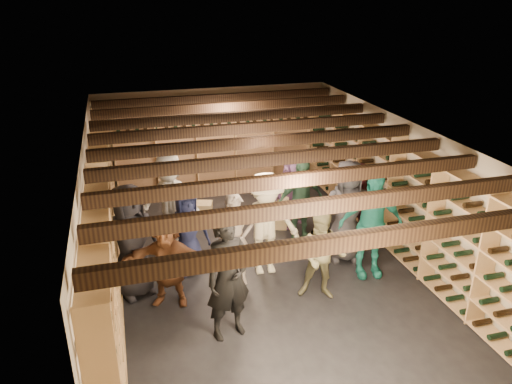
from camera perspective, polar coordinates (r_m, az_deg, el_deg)
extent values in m
plane|color=black|center=(9.04, 0.45, -8.08)|extent=(8.00, 8.00, 0.00)
cube|color=tan|center=(12.16, -4.82, 6.22)|extent=(5.50, 0.02, 2.40)
cube|color=tan|center=(5.33, 13.17, -17.97)|extent=(5.50, 0.02, 2.40)
cube|color=tan|center=(8.23, -18.28, -3.14)|extent=(0.02, 8.00, 2.40)
cube|color=tan|center=(9.58, 16.48, 0.74)|extent=(0.02, 8.00, 2.40)
cube|color=beige|center=(8.09, 0.50, 6.70)|extent=(5.50, 8.00, 0.01)
cube|color=black|center=(5.10, 11.58, -5.42)|extent=(5.40, 0.12, 0.18)
cube|color=black|center=(5.81, 7.74, -1.55)|extent=(5.40, 0.12, 0.18)
cube|color=black|center=(6.55, 4.77, 1.46)|extent=(5.40, 0.12, 0.18)
cube|color=black|center=(7.33, 2.41, 3.84)|extent=(5.40, 0.12, 0.18)
cube|color=black|center=(8.13, 0.49, 5.75)|extent=(5.40, 0.12, 0.18)
cube|color=black|center=(8.94, -1.09, 7.32)|extent=(5.40, 0.12, 0.18)
cube|color=black|center=(9.76, -2.41, 8.62)|extent=(5.40, 0.12, 0.18)
cube|color=black|center=(10.59, -3.53, 9.71)|extent=(5.40, 0.12, 0.18)
cube|color=black|center=(11.42, -4.50, 10.65)|extent=(5.40, 0.12, 0.18)
cube|color=#AA7E53|center=(8.27, -16.93, -3.80)|extent=(0.32, 7.50, 2.15)
cube|color=#AA7E53|center=(9.53, 15.48, -0.06)|extent=(0.32, 7.50, 2.15)
cube|color=#AA7E53|center=(12.04, -4.64, 5.43)|extent=(4.70, 0.30, 2.15)
cube|color=#A18455|center=(10.28, 2.26, -3.55)|extent=(0.59, 0.49, 0.17)
cube|color=#A18455|center=(10.21, 2.28, -2.69)|extent=(0.59, 0.49, 0.17)
cube|color=#A18455|center=(10.14, 2.29, -1.83)|extent=(0.59, 0.49, 0.17)
cube|color=#A18455|center=(10.07, 2.31, -0.95)|extent=(0.59, 0.49, 0.17)
cube|color=#A18455|center=(10.73, -6.41, -2.52)|extent=(0.58, 0.47, 0.17)
cube|color=#A18455|center=(10.66, -6.45, -1.69)|extent=(0.58, 0.47, 0.17)
cube|color=#A18455|center=(11.47, 2.96, -0.68)|extent=(0.58, 0.46, 0.17)
imported|color=black|center=(8.01, -14.03, -5.48)|extent=(1.08, 0.91, 1.87)
imported|color=black|center=(6.90, -3.16, -9.76)|extent=(0.77, 0.61, 1.85)
imported|color=brown|center=(7.84, 7.61, -7.23)|extent=(0.88, 0.80, 1.48)
imported|color=beige|center=(8.37, 1.08, -3.69)|extent=(1.21, 0.75, 1.81)
imported|color=#1F8472|center=(8.50, 12.96, -3.66)|extent=(1.15, 0.61, 1.87)
imported|color=brown|center=(7.75, -10.08, -7.80)|extent=(1.43, 0.88, 1.48)
imported|color=#1A1F40|center=(8.52, -7.85, -4.49)|extent=(0.81, 0.59, 1.53)
imported|color=gray|center=(8.10, -2.35, -5.51)|extent=(0.62, 0.43, 1.60)
imported|color=#46171E|center=(9.88, 11.85, -0.96)|extent=(0.86, 0.75, 1.49)
imported|color=#B5B4A6|center=(9.45, -9.76, -0.93)|extent=(1.32, 1.06, 1.79)
imported|color=#2B4E39|center=(9.48, 5.11, -1.00)|extent=(1.04, 0.60, 1.66)
imported|color=#83578B|center=(10.11, 4.20, 0.08)|extent=(1.45, 0.98, 1.50)
imported|color=#323136|center=(8.92, 10.34, -2.17)|extent=(1.01, 0.77, 1.87)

